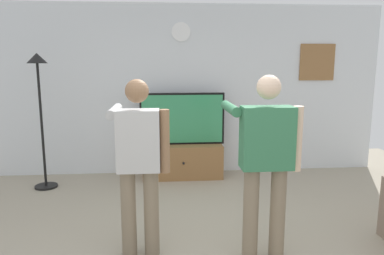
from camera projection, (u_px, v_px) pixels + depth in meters
back_wall at (184, 90)px, 5.92m from camera, size 6.40×0.10×2.70m
tv_stand at (183, 161)px, 5.76m from camera, size 1.24×0.47×0.53m
television at (182, 119)px, 5.69m from camera, size 1.31×0.07×0.81m
wall_clock at (181, 32)px, 5.69m from camera, size 0.29×0.03×0.29m
framed_picture at (317, 62)px, 5.96m from camera, size 0.58×0.04×0.59m
floor_lamp at (39, 93)px, 5.09m from camera, size 0.32×0.32×1.92m
person_standing_nearer_lamp at (139, 159)px, 3.32m from camera, size 0.56×0.78×1.66m
person_standing_nearer_couch at (266, 157)px, 3.24m from camera, size 0.63×0.78×1.70m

